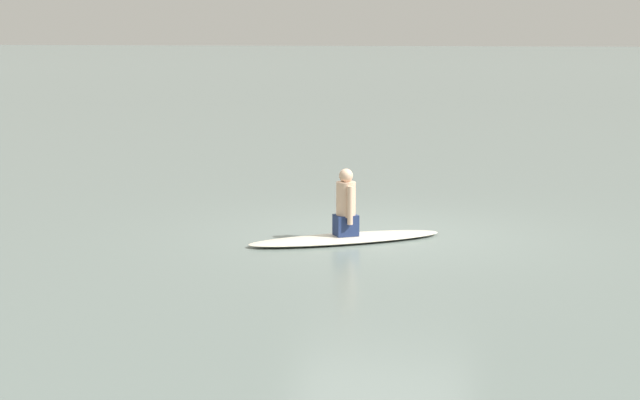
# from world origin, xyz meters

# --- Properties ---
(ground_plane) EXTENTS (400.00, 400.00, 0.00)m
(ground_plane) POSITION_xyz_m (0.00, 0.00, 0.00)
(ground_plane) COLOR slate
(surfboard) EXTENTS (2.65, 1.95, 0.08)m
(surfboard) POSITION_xyz_m (-0.41, -0.54, 0.04)
(surfboard) COLOR silver
(surfboard) RESTS_ON ground
(person_paddler) EXTENTS (0.38, 0.37, 0.90)m
(person_paddler) POSITION_xyz_m (-0.41, -0.54, 0.49)
(person_paddler) COLOR navy
(person_paddler) RESTS_ON surfboard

